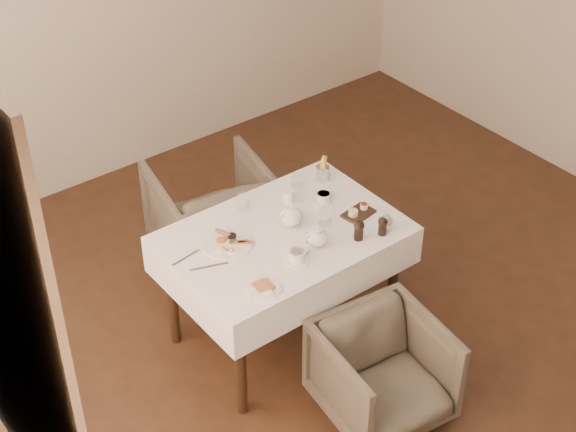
{
  "coord_description": "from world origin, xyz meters",
  "views": [
    {
      "loc": [
        -2.83,
        -2.73,
        3.68
      ],
      "look_at": [
        -0.45,
        0.35,
        0.82
      ],
      "focal_mm": 55.0,
      "sensor_mm": 36.0,
      "label": 1
    }
  ],
  "objects_px": {
    "table": "(283,249)",
    "teapot_centre": "(291,215)",
    "breakfast_plate": "(227,243)",
    "armchair_far": "(213,215)",
    "armchair_near": "(383,373)"
  },
  "relations": [
    {
      "from": "breakfast_plate",
      "to": "teapot_centre",
      "type": "relative_size",
      "value": 1.52
    },
    {
      "from": "armchair_near",
      "to": "armchair_far",
      "type": "height_order",
      "value": "armchair_far"
    },
    {
      "from": "breakfast_plate",
      "to": "armchair_near",
      "type": "bearing_deg",
      "value": -62.67
    },
    {
      "from": "breakfast_plate",
      "to": "armchair_far",
      "type": "bearing_deg",
      "value": 68.72
    },
    {
      "from": "armchair_far",
      "to": "breakfast_plate",
      "type": "height_order",
      "value": "breakfast_plate"
    },
    {
      "from": "table",
      "to": "armchair_far",
      "type": "bearing_deg",
      "value": 84.23
    },
    {
      "from": "table",
      "to": "teapot_centre",
      "type": "distance_m",
      "value": 0.2
    },
    {
      "from": "table",
      "to": "teapot_centre",
      "type": "bearing_deg",
      "value": 21.88
    },
    {
      "from": "table",
      "to": "armchair_near",
      "type": "relative_size",
      "value": 2.03
    },
    {
      "from": "table",
      "to": "armchair_near",
      "type": "distance_m",
      "value": 0.87
    },
    {
      "from": "table",
      "to": "breakfast_plate",
      "type": "xyz_separation_m",
      "value": [
        -0.3,
        0.1,
        0.13
      ]
    },
    {
      "from": "table",
      "to": "armchair_far",
      "type": "xyz_separation_m",
      "value": [
        0.09,
        0.87,
        -0.3
      ]
    },
    {
      "from": "armchair_near",
      "to": "breakfast_plate",
      "type": "relative_size",
      "value": 2.37
    },
    {
      "from": "breakfast_plate",
      "to": "teapot_centre",
      "type": "height_order",
      "value": "teapot_centre"
    },
    {
      "from": "teapot_centre",
      "to": "armchair_near",
      "type": "bearing_deg",
      "value": -92.15
    }
  ]
}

